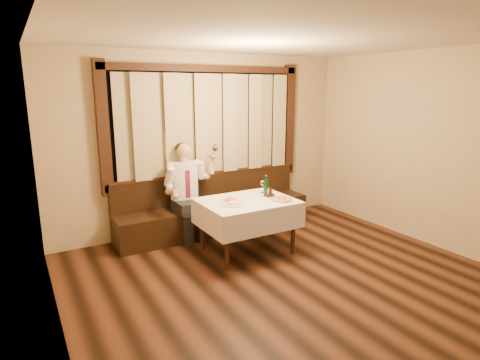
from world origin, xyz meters
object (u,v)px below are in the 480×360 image
pasta_cream (234,202)px  seated_man (187,184)px  dining_table (247,207)px  green_bottle (266,187)px  banquette (215,212)px  pizza (282,199)px  pasta_red (231,199)px  cruet_caddy (270,194)px

pasta_cream → seated_man: bearing=102.3°
dining_table → green_bottle: bearing=6.7°
dining_table → banquette: bearing=90.0°
pizza → dining_table: bearing=148.8°
banquette → pasta_red: (-0.24, -0.99, 0.49)m
banquette → seated_man: seated_man is taller
banquette → cruet_caddy: 1.21m
green_bottle → cruet_caddy: (0.04, -0.06, -0.09)m
dining_table → green_bottle: green_bottle is taller
banquette → pasta_cream: size_ratio=11.48×
banquette → pasta_cream: 1.27m
dining_table → pizza: pizza is taller
cruet_caddy → pasta_red: bearing=174.0°
dining_table → pasta_red: bearing=171.3°
banquette → seated_man: (-0.50, -0.09, 0.53)m
pizza → seated_man: size_ratio=0.21×
pizza → pasta_cream: bearing=169.0°
pasta_red → cruet_caddy: cruet_caddy is taller
pasta_red → pasta_cream: (-0.04, -0.15, -0.00)m
pizza → banquette: bearing=107.7°
pasta_red → pasta_cream: size_ratio=1.02×
seated_man → banquette: bearing=10.2°
dining_table → pasta_red: size_ratio=4.44×
pizza → seated_man: bearing=127.6°
green_bottle → banquette: bearing=108.6°
pasta_cream → seated_man: size_ratio=0.19×
pasta_cream → cruet_caddy: (0.64, 0.10, 0.01)m
pasta_red → seated_man: 0.94m
cruet_caddy → seated_man: bearing=131.5°
dining_table → seated_man: bearing=118.4°
pizza → seated_man: 1.49m
banquette → dining_table: 1.08m
pasta_red → green_bottle: 0.57m
banquette → green_bottle: green_bottle is taller
pasta_red → cruet_caddy: size_ratio=2.25×
banquette → pizza: (0.40, -1.27, 0.46)m
dining_table → pizza: size_ratio=4.04×
pizza → pasta_red: bearing=156.3°
cruet_caddy → seated_man: 1.29m
seated_man → green_bottle: bearing=-47.0°
banquette → pasta_cream: banquette is taller
pasta_red → dining_table: bearing=-8.7°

